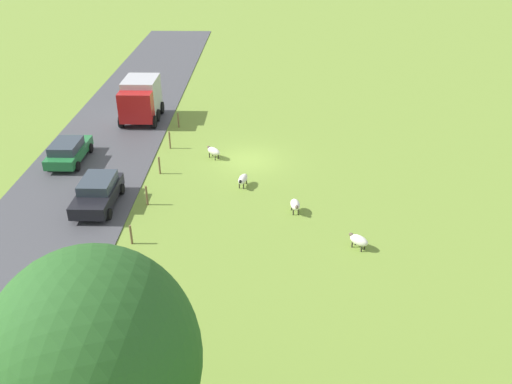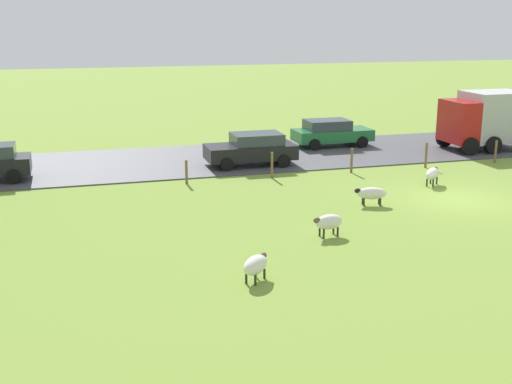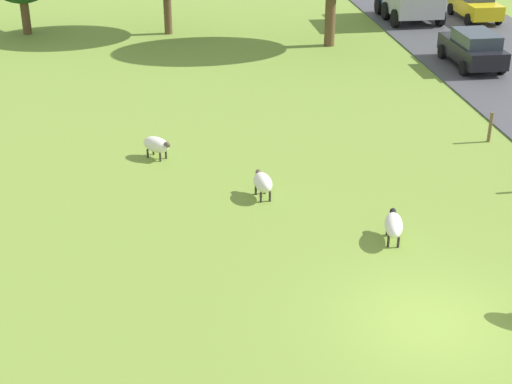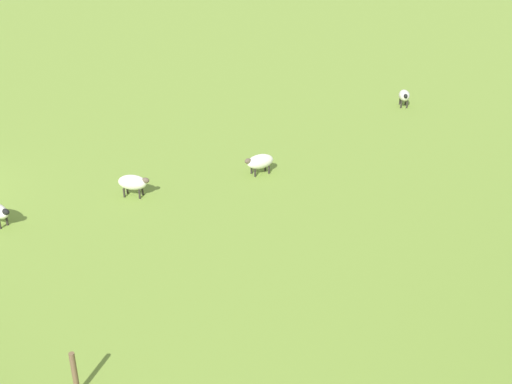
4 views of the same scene
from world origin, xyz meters
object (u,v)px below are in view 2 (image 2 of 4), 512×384
object	(u,v)px
sheep_0	(256,265)
sheep_3	(371,193)
sheep_4	(329,222)
truck_1	(485,119)
sheep_2	(433,174)
car_3	(331,132)
car_2	(252,149)

from	to	relation	value
sheep_0	sheep_3	xyz separation A→B (m)	(6.19, -6.56, 0.01)
sheep_4	truck_1	xyz separation A→B (m)	(11.69, -14.15, 1.28)
sheep_2	sheep_3	size ratio (longest dim) A/B	0.87
sheep_0	sheep_2	distance (m)	13.52
sheep_0	truck_1	size ratio (longest dim) A/B	0.25
truck_1	car_3	distance (m)	8.61
sheep_0	truck_1	world-z (taller)	truck_1
sheep_3	car_2	size ratio (longest dim) A/B	0.30
sheep_3	car_3	size ratio (longest dim) A/B	0.30
sheep_4	truck_1	size ratio (longest dim) A/B	0.26
sheep_2	truck_1	bearing A→B (deg)	-47.69
sheep_2	car_2	distance (m)	8.98
sheep_0	car_3	size ratio (longest dim) A/B	0.25
sheep_3	sheep_4	bearing A→B (deg)	135.12
sheep_3	truck_1	bearing A→B (deg)	-52.18
sheep_2	car_2	bearing A→B (deg)	47.72
sheep_3	sheep_4	distance (m)	4.39
truck_1	car_2	xyz separation A→B (m)	(-0.35, 13.66, -0.90)
sheep_4	car_3	size ratio (longest dim) A/B	0.25
sheep_3	sheep_2	bearing A→B (deg)	-61.48
sheep_0	car_2	xyz separation A→B (m)	(14.43, -3.96, 0.41)
sheep_4	sheep_2	bearing A→B (deg)	-53.37
car_3	sheep_4	bearing A→B (deg)	157.36
sheep_4	truck_1	bearing A→B (deg)	-50.44
sheep_3	car_2	distance (m)	8.65
truck_1	car_2	bearing A→B (deg)	91.46
sheep_4	car_2	distance (m)	11.36
sheep_0	sheep_3	distance (m)	9.03
sheep_3	car_2	bearing A→B (deg)	17.57
sheep_0	sheep_4	distance (m)	4.64
sheep_4	car_3	bearing A→B (deg)	-22.64
sheep_2	car_3	bearing A→B (deg)	5.25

